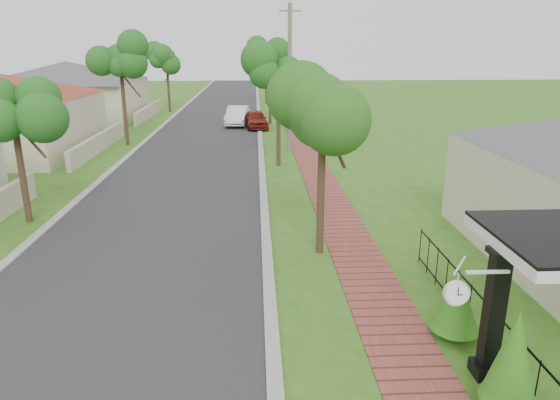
# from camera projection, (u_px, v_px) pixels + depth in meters

# --- Properties ---
(ground) EXTENTS (160.00, 160.00, 0.00)m
(ground) POSITION_uv_depth(u_px,v_px,m) (240.00, 350.00, 9.97)
(ground) COLOR #336217
(ground) RESTS_ON ground
(road) EXTENTS (7.00, 120.00, 0.02)m
(road) POSITION_uv_depth(u_px,v_px,m) (198.00, 150.00, 28.91)
(road) COLOR #28282B
(road) RESTS_ON ground
(kerb_right) EXTENTS (0.30, 120.00, 0.10)m
(kerb_right) POSITION_uv_depth(u_px,v_px,m) (261.00, 150.00, 29.08)
(kerb_right) COLOR #9E9E99
(kerb_right) RESTS_ON ground
(kerb_left) EXTENTS (0.30, 120.00, 0.10)m
(kerb_left) POSITION_uv_depth(u_px,v_px,m) (134.00, 151.00, 28.74)
(kerb_left) COLOR #9E9E99
(kerb_left) RESTS_ON ground
(sidewalk) EXTENTS (1.50, 120.00, 0.03)m
(sidewalk) POSITION_uv_depth(u_px,v_px,m) (305.00, 149.00, 29.20)
(sidewalk) COLOR brown
(sidewalk) RESTS_ON ground
(porch_post) EXTENTS (0.48, 0.48, 2.52)m
(porch_post) POSITION_uv_depth(u_px,v_px,m) (492.00, 322.00, 8.90)
(porch_post) COLOR black
(porch_post) RESTS_ON ground
(picket_fence) EXTENTS (0.03, 8.02, 1.00)m
(picket_fence) POSITION_uv_depth(u_px,v_px,m) (483.00, 321.00, 10.04)
(picket_fence) COLOR black
(picket_fence) RESTS_ON ground
(street_trees) EXTENTS (10.70, 37.65, 5.89)m
(street_trees) POSITION_uv_depth(u_px,v_px,m) (207.00, 65.00, 34.10)
(street_trees) COLOR #382619
(street_trees) RESTS_ON ground
(hedge_row) EXTENTS (0.88, 4.66, 1.98)m
(hedge_row) POSITION_uv_depth(u_px,v_px,m) (502.00, 357.00, 8.35)
(hedge_row) COLOR #1D5A12
(hedge_row) RESTS_ON ground
(far_house_grey) EXTENTS (15.56, 15.56, 4.60)m
(far_house_grey) POSITION_uv_depth(u_px,v_px,m) (69.00, 90.00, 41.01)
(far_house_grey) COLOR beige
(far_house_grey) RESTS_ON ground
(parked_car_red) EXTENTS (1.94, 3.93, 1.29)m
(parked_car_red) POSITION_uv_depth(u_px,v_px,m) (256.00, 119.00, 36.48)
(parked_car_red) COLOR maroon
(parked_car_red) RESTS_ON ground
(parked_car_white) EXTENTS (1.87, 4.37, 1.40)m
(parked_car_white) POSITION_uv_depth(u_px,v_px,m) (238.00, 116.00, 37.85)
(parked_car_white) COLOR white
(parked_car_white) RESTS_ON ground
(near_tree) EXTENTS (2.10, 2.10, 5.39)m
(near_tree) POSITION_uv_depth(u_px,v_px,m) (323.00, 105.00, 13.45)
(near_tree) COLOR #382619
(near_tree) RESTS_ON ground
(utility_pole) EXTENTS (1.20, 0.24, 8.00)m
(utility_pole) POSITION_uv_depth(u_px,v_px,m) (290.00, 79.00, 27.67)
(utility_pole) COLOR slate
(utility_pole) RESTS_ON ground
(station_clock) EXTENTS (1.07, 0.13, 0.62)m
(station_clock) POSITION_uv_depth(u_px,v_px,m) (459.00, 291.00, 8.23)
(station_clock) COLOR white
(station_clock) RESTS_ON ground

